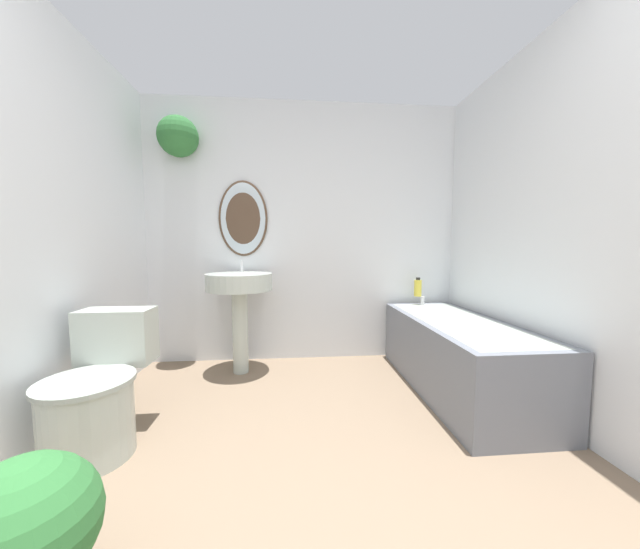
% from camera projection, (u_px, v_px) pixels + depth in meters
% --- Properties ---
extents(wall_back, '(2.99, 0.34, 2.40)m').
position_uv_depth(wall_back, '(294.00, 225.00, 3.01)').
color(wall_back, silver).
rests_on(wall_back, ground_plane).
extents(wall_left, '(0.06, 2.82, 2.40)m').
position_uv_depth(wall_left, '(13.00, 219.00, 1.54)').
color(wall_left, silver).
rests_on(wall_left, ground_plane).
extents(wall_right, '(0.06, 2.82, 2.40)m').
position_uv_depth(wall_right, '(575.00, 223.00, 1.80)').
color(wall_right, silver).
rests_on(wall_right, ground_plane).
extents(toilet, '(0.44, 0.63, 0.70)m').
position_uv_depth(toilet, '(97.00, 394.00, 1.68)').
color(toilet, '#B2BCB2').
rests_on(toilet, ground_plane).
extents(pedestal_sink, '(0.55, 0.55, 0.95)m').
position_uv_depth(pedestal_sink, '(239.00, 293.00, 2.69)').
color(pedestal_sink, '#B2BCB2').
rests_on(pedestal_sink, ground_plane).
extents(bathtub, '(0.63, 1.51, 0.60)m').
position_uv_depth(bathtub, '(457.00, 354.00, 2.38)').
color(bathtub, slate).
rests_on(bathtub, ground_plane).
extents(shampoo_bottle, '(0.07, 0.07, 0.18)m').
position_uv_depth(shampoo_bottle, '(418.00, 288.00, 3.02)').
color(shampoo_bottle, gold).
rests_on(shampoo_bottle, bathtub).
extents(potted_plant, '(0.38, 0.38, 0.49)m').
position_uv_depth(potted_plant, '(24.00, 539.00, 0.87)').
color(potted_plant, '#9E6042').
rests_on(potted_plant, ground_plane).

